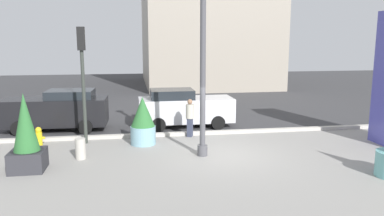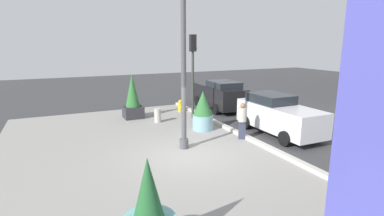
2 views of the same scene
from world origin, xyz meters
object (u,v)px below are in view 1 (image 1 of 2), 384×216
at_px(fire_hydrant, 39,136).
at_px(lamp_post, 203,69).
at_px(traffic_light_far_side, 82,66).
at_px(potted_plant_by_pillar, 143,122).
at_px(concrete_bollard, 80,149).
at_px(pedestrian_by_curb, 190,116).
at_px(potted_plant_near_right, 26,137).
at_px(car_passing_lane, 184,108).
at_px(car_intersection, 58,110).

bearing_deg(fire_hydrant, lamp_post, -21.14).
bearing_deg(traffic_light_far_side, potted_plant_by_pillar, -12.89).
bearing_deg(concrete_bollard, traffic_light_far_side, 91.08).
height_order(lamp_post, traffic_light_far_side, lamp_post).
height_order(traffic_light_far_side, pedestrian_by_curb, traffic_light_far_side).
bearing_deg(lamp_post, fire_hydrant, 158.86).
xyz_separation_m(fire_hydrant, traffic_light_far_side, (1.80, 0.03, 2.74)).
bearing_deg(potted_plant_by_pillar, lamp_post, -42.40).
bearing_deg(potted_plant_near_right, potted_plant_by_pillar, 34.07).
xyz_separation_m(potted_plant_near_right, car_passing_lane, (5.83, 5.43, -0.19)).
bearing_deg(fire_hydrant, car_passing_lane, 21.26).
relative_size(fire_hydrant, concrete_bollard, 1.00).
bearing_deg(potted_plant_near_right, car_intersection, 90.31).
distance_m(car_intersection, pedestrian_by_curb, 6.22).
height_order(potted_plant_near_right, concrete_bollard, potted_plant_near_right).
relative_size(potted_plant_near_right, traffic_light_far_side, 0.54).
height_order(potted_plant_by_pillar, car_intersection, potted_plant_by_pillar).
xyz_separation_m(potted_plant_near_right, car_intersection, (-0.03, 5.62, -0.16)).
bearing_deg(pedestrian_by_curb, potted_plant_near_right, -149.16).
relative_size(potted_plant_near_right, concrete_bollard, 3.36).
distance_m(potted_plant_near_right, potted_plant_by_pillar, 4.54).
bearing_deg(potted_plant_by_pillar, car_passing_lane, 54.42).
height_order(potted_plant_near_right, pedestrian_by_curb, potted_plant_near_right).
distance_m(concrete_bollard, car_passing_lane, 6.24).
height_order(fire_hydrant, concrete_bollard, same).
relative_size(traffic_light_far_side, pedestrian_by_curb, 2.82).
bearing_deg(lamp_post, car_passing_lane, 89.88).
bearing_deg(lamp_post, car_intersection, 139.70).
relative_size(traffic_light_far_side, car_passing_lane, 1.03).
height_order(traffic_light_far_side, car_passing_lane, traffic_light_far_side).
xyz_separation_m(concrete_bollard, car_intersection, (-1.55, 4.66, 0.57)).
xyz_separation_m(lamp_post, fire_hydrant, (-6.14, 2.38, -2.77)).
height_order(concrete_bollard, traffic_light_far_side, traffic_light_far_side).
bearing_deg(pedestrian_by_curb, concrete_bollard, -149.70).
relative_size(potted_plant_by_pillar, car_passing_lane, 0.43).
bearing_deg(potted_plant_by_pillar, potted_plant_near_right, -145.93).
bearing_deg(fire_hydrant, concrete_bollard, -48.45).
height_order(potted_plant_by_pillar, concrete_bollard, potted_plant_by_pillar).
height_order(potted_plant_near_right, traffic_light_far_side, traffic_light_far_side).
height_order(concrete_bollard, car_passing_lane, car_passing_lane).
distance_m(potted_plant_near_right, traffic_light_far_side, 3.95).
bearing_deg(potted_plant_by_pillar, fire_hydrant, 173.08).
distance_m(potted_plant_by_pillar, traffic_light_far_side, 3.20).
bearing_deg(fire_hydrant, traffic_light_far_side, 0.84).
relative_size(fire_hydrant, traffic_light_far_side, 0.16).
distance_m(lamp_post, potted_plant_near_right, 6.20).
bearing_deg(car_intersection, lamp_post, -40.30).
distance_m(potted_plant_near_right, car_intersection, 5.62).
distance_m(potted_plant_by_pillar, concrete_bollard, 2.80).
relative_size(potted_plant_near_right, fire_hydrant, 3.36).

